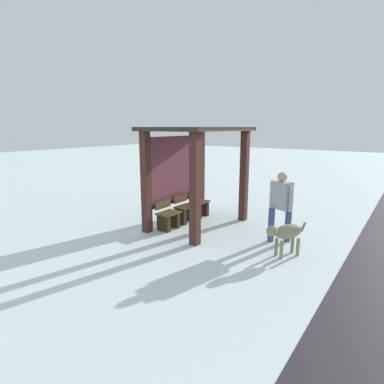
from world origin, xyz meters
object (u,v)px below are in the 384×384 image
object	(u,v)px
person_walking	(281,202)
dog	(286,233)
bus_shelter	(192,156)
bench_right_inside	(199,207)
bench_left_inside	(168,218)
bench_center_inside	(185,212)

from	to	relation	value
person_walking	dog	size ratio (longest dim) A/B	1.88
bus_shelter	bench_right_inside	xyz separation A→B (m)	(0.69, 0.26, -1.55)
bench_right_inside	person_walking	world-z (taller)	person_walking
bus_shelter	dog	bearing A→B (deg)	-102.49
bench_left_inside	dog	size ratio (longest dim) A/B	0.85
person_walking	dog	world-z (taller)	person_walking
bus_shelter	bench_left_inside	bearing A→B (deg)	159.67
bench_center_inside	bench_right_inside	world-z (taller)	bench_center_inside
bus_shelter	person_walking	distance (m)	2.53
bench_right_inside	bench_center_inside	bearing A→B (deg)	-179.89
bench_right_inside	person_walking	distance (m)	2.75
bench_left_inside	dog	world-z (taller)	bench_left_inside
person_walking	bench_center_inside	bearing A→B (deg)	92.69
bus_shelter	dog	distance (m)	3.12
bench_center_inside	person_walking	distance (m)	2.69
bench_right_inside	bench_left_inside	bearing A→B (deg)	179.98
person_walking	bench_left_inside	bearing A→B (deg)	107.30
dog	bench_left_inside	bearing A→B (deg)	91.56
person_walking	dog	bearing A→B (deg)	-151.81
bench_center_inside	dog	size ratio (longest dim) A/B	0.88
bench_center_inside	bench_right_inside	size ratio (longest dim) A/B	1.02
bench_left_inside	bench_right_inside	world-z (taller)	bench_right_inside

